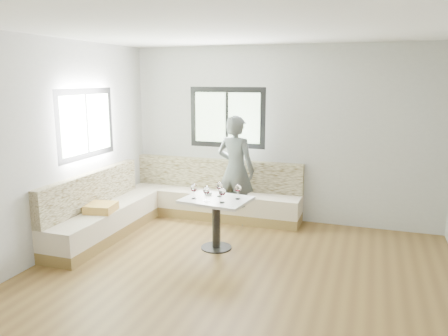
# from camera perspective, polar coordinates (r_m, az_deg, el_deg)

# --- Properties ---
(room) EXTENTS (5.01, 5.01, 2.81)m
(room) POSITION_cam_1_polar(r_m,az_deg,el_deg) (4.75, 0.59, 1.04)
(room) COLOR brown
(room) RESTS_ON ground
(banquette) EXTENTS (2.90, 2.80, 0.95)m
(banquette) POSITION_cam_1_polar(r_m,az_deg,el_deg) (6.96, -7.27, -4.77)
(banquette) COLOR olive
(banquette) RESTS_ON ground
(table) EXTENTS (0.94, 0.77, 0.71)m
(table) POSITION_cam_1_polar(r_m,az_deg,el_deg) (5.91, -1.02, -5.66)
(table) COLOR black
(table) RESTS_ON ground
(person) EXTENTS (0.70, 0.54, 1.74)m
(person) POSITION_cam_1_polar(r_m,az_deg,el_deg) (6.88, 1.54, -0.26)
(person) COLOR #4C5351
(person) RESTS_ON ground
(olive_ramekin) EXTENTS (0.10, 0.10, 0.04)m
(olive_ramekin) POSITION_cam_1_polar(r_m,az_deg,el_deg) (6.05, -2.10, -3.31)
(olive_ramekin) COLOR white
(olive_ramekin) RESTS_ON table
(wine_glass_a) EXTENTS (0.09, 0.09, 0.21)m
(wine_glass_a) POSITION_cam_1_polar(r_m,az_deg,el_deg) (5.83, -3.96, -2.66)
(wine_glass_a) COLOR white
(wine_glass_a) RESTS_ON table
(wine_glass_b) EXTENTS (0.09, 0.09, 0.21)m
(wine_glass_b) POSITION_cam_1_polar(r_m,az_deg,el_deg) (5.70, -2.31, -2.97)
(wine_glass_b) COLOR white
(wine_glass_b) RESTS_ON table
(wine_glass_c) EXTENTS (0.09, 0.09, 0.21)m
(wine_glass_c) POSITION_cam_1_polar(r_m,az_deg,el_deg) (5.63, -0.23, -3.15)
(wine_glass_c) COLOR white
(wine_glass_c) RESTS_ON table
(wine_glass_d) EXTENTS (0.09, 0.09, 0.21)m
(wine_glass_d) POSITION_cam_1_polar(r_m,az_deg,el_deg) (5.92, -0.62, -2.41)
(wine_glass_d) COLOR white
(wine_glass_d) RESTS_ON table
(wine_glass_e) EXTENTS (0.09, 0.09, 0.21)m
(wine_glass_e) POSITION_cam_1_polar(r_m,az_deg,el_deg) (5.80, 1.83, -2.71)
(wine_glass_e) COLOR white
(wine_glass_e) RESTS_ON table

